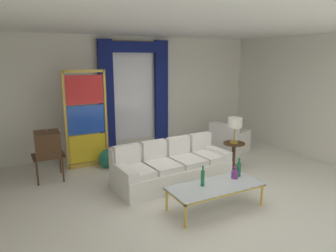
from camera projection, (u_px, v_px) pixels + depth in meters
name	position (u px, v px, depth m)	size (l,w,h in m)	color
ground_plane	(193.00, 187.00, 6.06)	(16.00, 16.00, 0.00)	silver
wall_rear	(133.00, 94.00, 8.37)	(8.00, 0.12, 3.00)	white
wall_right	(303.00, 96.00, 7.93)	(0.12, 7.00, 3.00)	white
ceiling_slab	(174.00, 28.00, 6.10)	(8.00, 7.60, 0.04)	white
curtained_window	(135.00, 85.00, 8.18)	(2.00, 0.17, 2.70)	white
couch_white_long	(171.00, 167.00, 6.27)	(2.40, 1.09, 0.86)	white
coffee_table	(215.00, 187.00, 5.14)	(1.58, 0.68, 0.41)	silver
bottle_blue_decanter	(239.00, 169.00, 5.50)	(0.07, 0.07, 0.34)	#196B3D
bottle_crystal_tall	(203.00, 178.00, 5.08)	(0.06, 0.06, 0.35)	#196B3D
bottle_amber_squat	(235.00, 174.00, 5.42)	(0.12, 0.12, 0.23)	#753384
vintage_tv	(47.00, 145.00, 6.33)	(0.62, 0.63, 1.35)	#472D19
armchair_white	(229.00, 141.00, 8.29)	(1.04, 1.03, 0.80)	white
stained_glass_divider	(86.00, 121.00, 6.99)	(0.95, 0.05, 2.20)	gold
peacock_figurine	(110.00, 160.00, 7.01)	(0.44, 0.60, 0.50)	beige
round_side_table	(234.00, 153.00, 7.04)	(0.48, 0.48, 0.59)	#472D19
table_lamp_brass	(235.00, 124.00, 6.89)	(0.32, 0.32, 0.57)	#B29338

